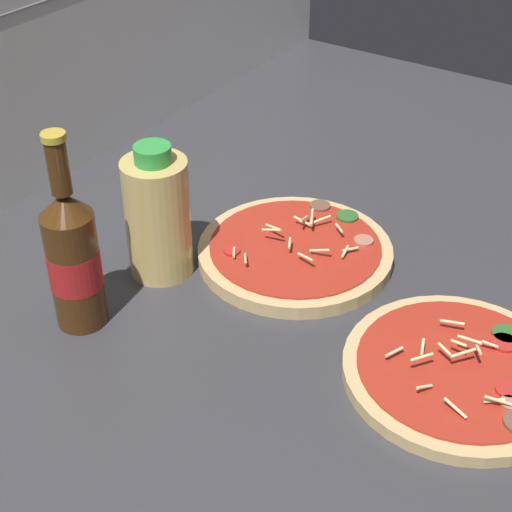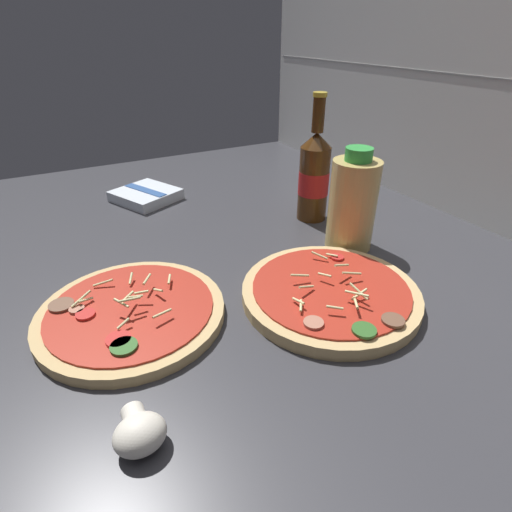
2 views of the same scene
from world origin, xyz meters
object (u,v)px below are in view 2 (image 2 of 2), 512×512
pizza_near (131,313)px  pizza_far (330,293)px  mushroom_left (139,432)px  beer_bottle (314,176)px  dish_towel (146,195)px  oil_bottle (353,203)px

pizza_near → pizza_far: (9.53, 27.31, 0.15)cm
mushroom_left → pizza_near: bearing=169.3°
pizza_near → beer_bottle: bearing=111.1°
pizza_near → dish_towel: pizza_near is taller
pizza_near → mushroom_left: (20.18, -3.82, 0.88)cm
pizza_far → oil_bottle: size_ratio=1.44×
mushroom_left → dish_towel: mushroom_left is taller
beer_bottle → dish_towel: size_ratio=1.48×
pizza_far → beer_bottle: size_ratio=1.05×
beer_bottle → mushroom_left: 58.96cm
oil_bottle → mushroom_left: 50.44cm
mushroom_left → oil_bottle: bearing=117.1°
pizza_near → pizza_far: bearing=70.8°
dish_towel → pizza_near: bearing=-17.5°
pizza_near → oil_bottle: oil_bottle is taller
pizza_near → mushroom_left: pizza_near is taller
beer_bottle → dish_towel: 39.91cm
pizza_far → oil_bottle: 19.49cm
pizza_far → mushroom_left: pizza_far is taller
oil_bottle → beer_bottle: bearing=174.6°
mushroom_left → beer_bottle: bearing=128.4°
pizza_far → pizza_near: bearing=-109.2°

